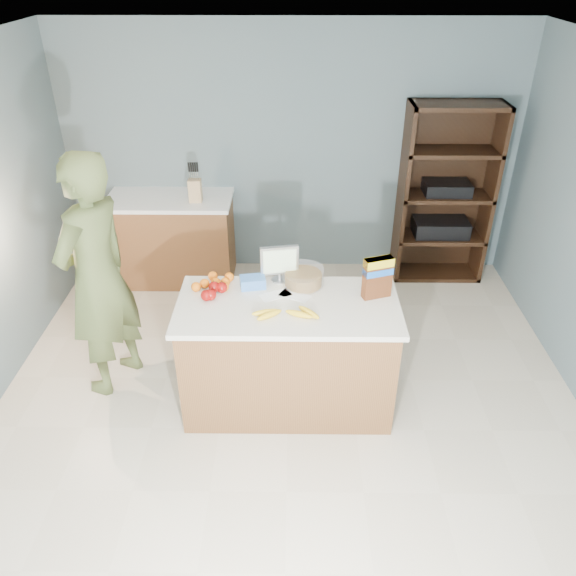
{
  "coord_description": "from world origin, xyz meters",
  "views": [
    {
      "loc": [
        0.04,
        -2.96,
        3.03
      ],
      "look_at": [
        0.0,
        0.35,
        1.0
      ],
      "focal_mm": 35.0,
      "sensor_mm": 36.0,
      "label": 1
    }
  ],
  "objects_px": {
    "person": "(97,278)",
    "tv": "(279,262)",
    "counter_peninsula": "(288,359)",
    "cereal_box": "(378,275)",
    "shelving_unit": "(444,197)"
  },
  "relations": [
    {
      "from": "person",
      "to": "tv",
      "type": "relative_size",
      "value": 6.76
    },
    {
      "from": "counter_peninsula",
      "to": "tv",
      "type": "bearing_deg",
      "value": 101.63
    },
    {
      "from": "counter_peninsula",
      "to": "cereal_box",
      "type": "bearing_deg",
      "value": 9.81
    },
    {
      "from": "counter_peninsula",
      "to": "tv",
      "type": "height_order",
      "value": "tv"
    },
    {
      "from": "cereal_box",
      "to": "tv",
      "type": "bearing_deg",
      "value": 163.02
    },
    {
      "from": "person",
      "to": "tv",
      "type": "bearing_deg",
      "value": 116.02
    },
    {
      "from": "person",
      "to": "tv",
      "type": "distance_m",
      "value": 1.34
    },
    {
      "from": "counter_peninsula",
      "to": "cereal_box",
      "type": "distance_m",
      "value": 0.92
    },
    {
      "from": "shelving_unit",
      "to": "person",
      "type": "bearing_deg",
      "value": -148.59
    },
    {
      "from": "tv",
      "to": "cereal_box",
      "type": "bearing_deg",
      "value": -16.98
    },
    {
      "from": "tv",
      "to": "cereal_box",
      "type": "relative_size",
      "value": 0.93
    },
    {
      "from": "shelving_unit",
      "to": "person",
      "type": "height_order",
      "value": "person"
    },
    {
      "from": "shelving_unit",
      "to": "tv",
      "type": "bearing_deg",
      "value": -133.02
    },
    {
      "from": "shelving_unit",
      "to": "tv",
      "type": "xyz_separation_m",
      "value": [
        -1.62,
        -1.73,
        0.19
      ]
    },
    {
      "from": "counter_peninsula",
      "to": "person",
      "type": "relative_size",
      "value": 0.82
    }
  ]
}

